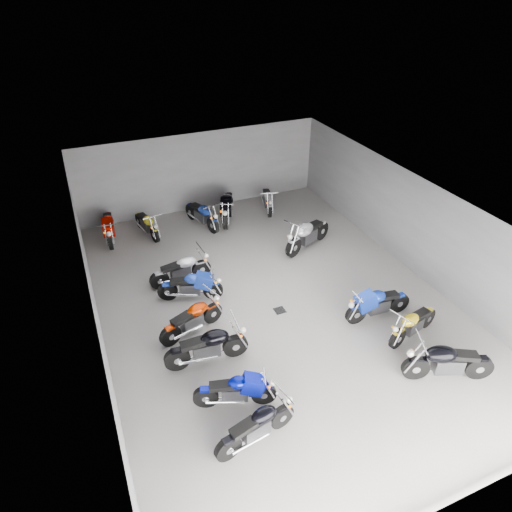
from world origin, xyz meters
The scene contains 21 objects.
ground centered at (0.00, 0.00, 0.00)m, with size 14.00×14.00×0.00m, color gray.
wall_back centered at (0.00, 7.00, 1.60)m, with size 10.00×0.10×3.20m, color slate.
wall_left centered at (-5.00, 0.00, 1.60)m, with size 0.10×14.00×3.20m, color slate.
wall_right centered at (5.00, 0.00, 1.60)m, with size 0.10×14.00×3.20m, color slate.
ceiling centered at (0.00, 0.00, 3.22)m, with size 10.00×14.00×0.04m, color black.
drain_grate centered at (0.00, -0.50, 0.01)m, with size 0.32×0.32×0.01m, color black.
motorcycle_left_a centered at (-2.36, -4.26, 0.48)m, with size 1.98×0.56×0.88m.
motorcycle_left_b centered at (-2.42, -3.18, 0.46)m, with size 1.87×0.76×0.85m.
motorcycle_left_c centered at (-2.59, -1.63, 0.53)m, with size 2.20×0.48×0.96m.
motorcycle_left_d centered at (-2.63, -0.39, 0.49)m, with size 1.97×0.77×0.89m.
motorcycle_left_e centered at (-2.24, 1.09, 0.48)m, with size 1.91×0.84×0.88m.
motorcycle_left_f centered at (-2.28, 2.05, 0.49)m, with size 2.04×0.43×0.90m.
motorcycle_right_a centered at (2.62, -4.46, 0.54)m, with size 2.14×1.00×0.99m.
motorcycle_right_b centered at (2.84, -2.93, 0.47)m, with size 1.91×0.64×0.86m.
motorcycle_right_c centered at (2.45, -1.86, 0.50)m, with size 2.08×0.43×0.91m.
motorcycle_right_f centered at (2.45, 2.35, 0.56)m, with size 2.20×1.10×1.03m.
motorcycle_back_a centered at (-4.00, 5.77, 0.52)m, with size 0.49×2.19×0.96m.
motorcycle_back_b centered at (-2.64, 5.55, 0.47)m, with size 0.58×1.92×0.85m.
motorcycle_back_c centered at (-0.52, 5.38, 0.51)m, with size 0.76×2.08×0.94m.
motorcycle_back_d centered at (0.57, 5.53, 0.57)m, with size 1.12×2.21×1.04m.
motorcycle_back_e centered at (2.39, 5.67, 0.47)m, with size 0.69×1.90×0.86m.
Camera 1 is at (-4.80, -9.91, 8.73)m, focal length 32.00 mm.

